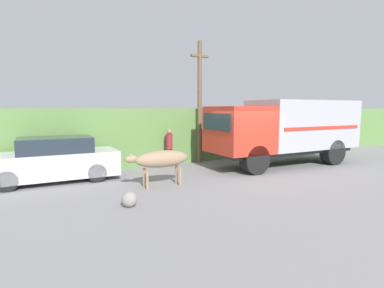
{
  "coord_description": "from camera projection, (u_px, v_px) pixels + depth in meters",
  "views": [
    {
      "loc": [
        -7.27,
        -9.26,
        2.59
      ],
      "look_at": [
        -2.28,
        0.43,
        1.3
      ],
      "focal_mm": 28.0,
      "sensor_mm": 36.0,
      "label": 1
    }
  ],
  "objects": [
    {
      "name": "ground_plane",
      "position": [
        248.0,
        175.0,
        11.79
      ],
      "size": [
        60.0,
        60.0,
        0.0
      ],
      "primitive_type": "plane",
      "color": "gray"
    },
    {
      "name": "pedestrian_on_hill",
      "position": [
        169.0,
        145.0,
        13.44
      ],
      "size": [
        0.29,
        0.29,
        1.7
      ],
      "rotation": [
        0.0,
        0.0,
        3.1
      ],
      "color": "#38332D",
      "rests_on": "ground_plane"
    },
    {
      "name": "hillside_embankment",
      "position": [
        180.0,
        131.0,
        17.33
      ],
      "size": [
        32.0,
        5.82,
        2.6
      ],
      "color": "#608C47",
      "rests_on": "ground_plane"
    },
    {
      "name": "utility_pole",
      "position": [
        200.0,
        100.0,
        14.14
      ],
      "size": [
        0.9,
        0.21,
        5.71
      ],
      "color": "brown",
      "rests_on": "ground_plane"
    },
    {
      "name": "roadside_rock",
      "position": [
        129.0,
        199.0,
        7.91
      ],
      "size": [
        0.42,
        0.42,
        0.42
      ],
      "color": "gray",
      "rests_on": "ground_plane"
    },
    {
      "name": "cargo_truck",
      "position": [
        287.0,
        128.0,
        13.68
      ],
      "size": [
        7.37,
        2.4,
        2.97
      ],
      "rotation": [
        0.0,
        0.0,
        -0.0
      ],
      "color": "#2D2D2D",
      "rests_on": "ground_plane"
    },
    {
      "name": "brown_cow",
      "position": [
        161.0,
        159.0,
        9.93
      ],
      "size": [
        2.19,
        0.57,
        1.22
      ],
      "rotation": [
        0.0,
        0.0,
        0.15
      ],
      "color": "#9E7F60",
      "rests_on": "ground_plane"
    },
    {
      "name": "parked_suv",
      "position": [
        54.0,
        160.0,
        10.61
      ],
      "size": [
        4.4,
        1.75,
        1.59
      ],
      "rotation": [
        0.0,
        0.0,
        0.0
      ],
      "color": "silver",
      "rests_on": "ground_plane"
    }
  ]
}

